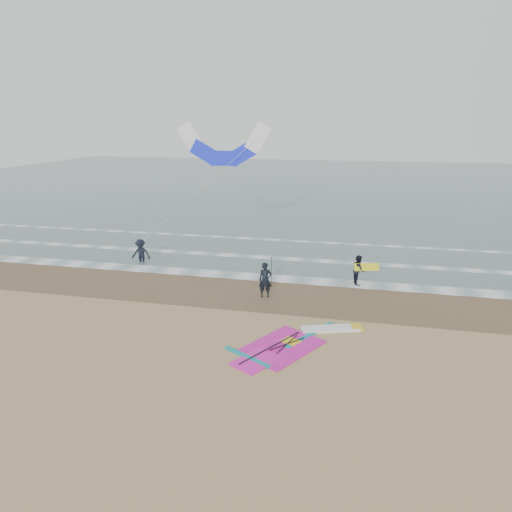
% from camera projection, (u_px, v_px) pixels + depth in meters
% --- Properties ---
extents(ground, '(120.00, 120.00, 0.00)m').
position_uv_depth(ground, '(248.00, 350.00, 17.15)').
color(ground, tan).
rests_on(ground, ground).
extents(sea_water, '(120.00, 80.00, 0.02)m').
position_uv_depth(sea_water, '(330.00, 184.00, 62.08)').
color(sea_water, '#47605E').
rests_on(sea_water, ground).
extents(wet_sand_band, '(120.00, 5.00, 0.01)m').
position_uv_depth(wet_sand_band, '(276.00, 294.00, 22.76)').
color(wet_sand_band, brown).
rests_on(wet_sand_band, ground).
extents(foam_waterline, '(120.00, 9.15, 0.02)m').
position_uv_depth(foam_waterline, '(289.00, 266.00, 26.91)').
color(foam_waterline, white).
rests_on(foam_waterline, ground).
extents(windsurf_rig, '(5.17, 4.90, 0.12)m').
position_uv_depth(windsurf_rig, '(296.00, 342.00, 17.71)').
color(windsurf_rig, white).
rests_on(windsurf_rig, ground).
extents(person_standing, '(0.73, 0.58, 1.74)m').
position_uv_depth(person_standing, '(265.00, 280.00, 22.10)').
color(person_standing, black).
rests_on(person_standing, ground).
extents(person_walking, '(0.72, 0.85, 1.58)m').
position_uv_depth(person_walking, '(358.00, 270.00, 23.89)').
color(person_walking, black).
rests_on(person_walking, ground).
extents(person_wading, '(1.19, 0.72, 1.80)m').
position_uv_depth(person_wading, '(141.00, 248.00, 27.54)').
color(person_wading, black).
rests_on(person_wading, ground).
extents(held_pole, '(0.17, 0.86, 1.82)m').
position_uv_depth(held_pole, '(271.00, 273.00, 21.93)').
color(held_pole, black).
rests_on(held_pole, ground).
extents(carried_kiteboard, '(1.30, 0.51, 0.39)m').
position_uv_depth(carried_kiteboard, '(367.00, 267.00, 23.66)').
color(carried_kiteboard, yellow).
rests_on(carried_kiteboard, ground).
extents(surf_kite, '(7.40, 3.36, 7.07)m').
position_uv_depth(surf_kite, '(224.00, 148.00, 27.98)').
color(surf_kite, white).
rests_on(surf_kite, ground).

